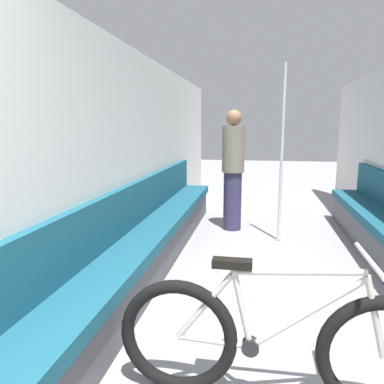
# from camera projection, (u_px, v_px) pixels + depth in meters

# --- Properties ---
(wall_left) EXTENTS (0.10, 9.01, 2.17)m
(wall_left) POSITION_uv_depth(u_px,v_px,m) (124.00, 161.00, 3.61)
(wall_left) COLOR silver
(wall_left) RESTS_ON ground
(bench_seat_row_left) EXTENTS (0.43, 5.05, 0.87)m
(bench_seat_row_left) POSITION_uv_depth(u_px,v_px,m) (150.00, 240.00, 3.72)
(bench_seat_row_left) COLOR #4C4C51
(bench_seat_row_left) RESTS_ON ground
(bicycle) EXTENTS (1.65, 0.46, 0.82)m
(bicycle) POSITION_uv_depth(u_px,v_px,m) (275.00, 343.00, 1.90)
(bicycle) COLOR black
(bicycle) RESTS_ON ground
(grab_pole_near) EXTENTS (0.08, 0.08, 2.15)m
(grab_pole_near) POSITION_uv_depth(u_px,v_px,m) (282.00, 157.00, 4.53)
(grab_pole_near) COLOR gray
(grab_pole_near) RESTS_ON ground
(passenger_standing) EXTENTS (0.30, 0.30, 1.63)m
(passenger_standing) POSITION_uv_depth(u_px,v_px,m) (233.00, 169.00, 5.06)
(passenger_standing) COLOR #332D4C
(passenger_standing) RESTS_ON ground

